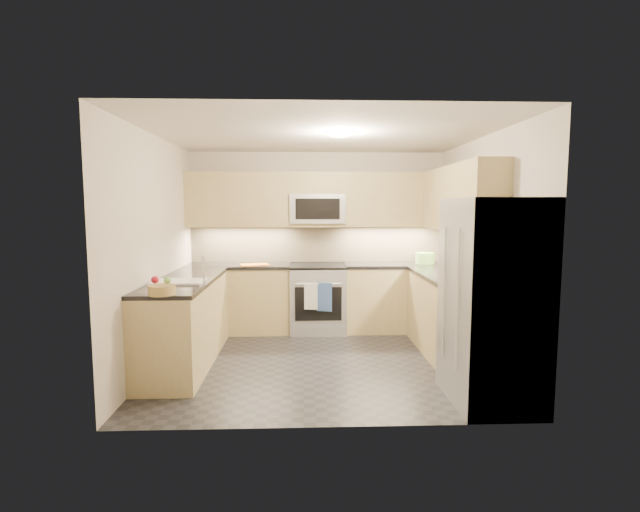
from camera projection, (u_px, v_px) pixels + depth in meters
The scene contains 36 objects.
floor at pixel (321, 360), 5.23m from camera, with size 3.60×3.20×0.00m, color black.
ceiling at pixel (321, 134), 4.97m from camera, with size 3.60×3.20×0.02m, color beige.
wall_back at pixel (317, 240), 6.69m from camera, with size 3.60×0.02×2.50m, color beige.
wall_front at pixel (330, 270), 3.51m from camera, with size 3.60×0.02×2.50m, color beige.
wall_left at pixel (156, 251), 5.03m from camera, with size 0.02×3.20×2.50m, color beige.
wall_right at pixel (482, 250), 5.16m from camera, with size 0.02×3.20×2.50m, color beige.
base_cab_back_left at pixel (239, 299), 6.43m from camera, with size 1.42×0.60×0.90m, color tan.
base_cab_back_right at pixel (395, 298), 6.51m from camera, with size 1.42×0.60×0.90m, color tan.
base_cab_right at pixel (449, 317), 5.39m from camera, with size 0.60×1.70×0.90m, color tan.
base_cab_peninsula at pixel (186, 323), 5.13m from camera, with size 0.60×2.00×0.90m, color tan.
countertop_back_left at pixel (239, 266), 6.38m from camera, with size 1.42×0.63×0.04m, color black.
countertop_back_right at pixel (395, 265), 6.46m from camera, with size 1.42×0.63×0.04m, color black.
countertop_right at pixel (450, 277), 5.34m from camera, with size 0.63×1.70×0.04m, color black.
countertop_peninsula at pixel (185, 281), 5.08m from camera, with size 0.63×2.00×0.04m, color black.
upper_cab_back at pixel (317, 200), 6.45m from camera, with size 3.60×0.35×0.75m, color tan.
upper_cab_right at pixel (460, 198), 5.37m from camera, with size 0.35×1.95×0.75m, color tan.
backsplash_back at pixel (317, 244), 6.69m from camera, with size 3.60×0.01×0.51m, color tan.
backsplash_right at pixel (467, 251), 5.62m from camera, with size 0.01×2.30×0.51m, color tan.
gas_range at pixel (318, 299), 6.45m from camera, with size 0.76×0.65×0.91m, color #A0A2A8.
range_cooktop at pixel (318, 266), 6.40m from camera, with size 0.76×0.65×0.03m, color black.
oven_door_glass at pixel (318, 304), 6.12m from camera, with size 0.62×0.02×0.45m, color black.
oven_handle at pixel (318, 284), 6.07m from camera, with size 0.02×0.02×0.60m, color #B2B5BA.
microwave at pixel (317, 209), 6.44m from camera, with size 0.76×0.40×0.40m, color #9EA0A6.
microwave_door at pixel (318, 209), 6.24m from camera, with size 0.60×0.01×0.28m, color black.
refrigerator at pixel (492, 302), 4.04m from camera, with size 0.70×0.90×1.80m, color #A1A4A9.
fridge_handle_left at pixel (457, 300), 3.85m from camera, with size 0.02×0.02×1.20m, color #B2B5BA.
fridge_handle_right at pixel (444, 293), 4.20m from camera, with size 0.02×0.02×1.20m, color #B2B5BA.
sink_basin at pixel (179, 288), 4.83m from camera, with size 0.52×0.38×0.16m, color white.
faucet at pixel (203, 269), 4.82m from camera, with size 0.03×0.03×0.28m, color silver.
utensil_bowl at pixel (425, 258), 6.47m from camera, with size 0.26×0.26×0.15m, color #75BA50.
cutting_board at pixel (255, 265), 6.28m from camera, with size 0.38×0.26×0.01m, color #C56912.
fruit_basket at pixel (162, 290), 4.14m from camera, with size 0.24×0.24×0.09m, color #A58A4D.
fruit_apple at pixel (155, 280), 4.27m from camera, with size 0.07×0.07×0.07m, color #B11424.
fruit_pear at pixel (167, 280), 4.25m from camera, with size 0.06×0.06×0.06m, color #6BAD4A.
dish_towel_check at pixel (311, 297), 6.07m from camera, with size 0.17×0.01×0.33m, color white.
dish_towel_blue at pixel (324, 297), 6.07m from camera, with size 0.20×0.02×0.38m, color #32508A.
Camera 1 is at (-0.20, -5.07, 1.72)m, focal length 26.00 mm.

